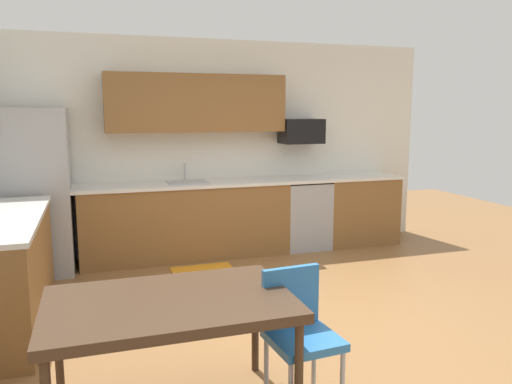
{
  "coord_description": "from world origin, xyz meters",
  "views": [
    {
      "loc": [
        -1.54,
        -3.75,
        1.81
      ],
      "look_at": [
        0.0,
        1.0,
        1.0
      ],
      "focal_mm": 35.27,
      "sensor_mm": 36.0,
      "label": 1
    }
  ],
  "objects_px": {
    "refrigerator": "(34,192)",
    "oven_range": "(303,214)",
    "microwave": "(301,131)",
    "chair_near_table": "(298,327)",
    "dining_table": "(170,309)"
  },
  "relations": [
    {
      "from": "refrigerator",
      "to": "oven_range",
      "type": "height_order",
      "value": "refrigerator"
    },
    {
      "from": "microwave",
      "to": "chair_near_table",
      "type": "xyz_separation_m",
      "value": [
        -1.48,
        -3.47,
        -1.04
      ]
    },
    {
      "from": "chair_near_table",
      "to": "refrigerator",
      "type": "bearing_deg",
      "value": 118.4
    },
    {
      "from": "refrigerator",
      "to": "dining_table",
      "type": "bearing_deg",
      "value": -72.51
    },
    {
      "from": "dining_table",
      "to": "chair_near_table",
      "type": "height_order",
      "value": "chair_near_table"
    },
    {
      "from": "refrigerator",
      "to": "microwave",
      "type": "distance_m",
      "value": 3.33
    },
    {
      "from": "dining_table",
      "to": "chair_near_table",
      "type": "distance_m",
      "value": 0.79
    },
    {
      "from": "oven_range",
      "to": "dining_table",
      "type": "relative_size",
      "value": 0.65
    },
    {
      "from": "oven_range",
      "to": "microwave",
      "type": "distance_m",
      "value": 1.09
    },
    {
      "from": "refrigerator",
      "to": "oven_range",
      "type": "bearing_deg",
      "value": 1.4
    },
    {
      "from": "refrigerator",
      "to": "microwave",
      "type": "xyz_separation_m",
      "value": [
        3.26,
        0.18,
        0.62
      ]
    },
    {
      "from": "chair_near_table",
      "to": "oven_range",
      "type": "bearing_deg",
      "value": 66.26
    },
    {
      "from": "refrigerator",
      "to": "microwave",
      "type": "bearing_deg",
      "value": 3.16
    },
    {
      "from": "dining_table",
      "to": "chair_near_table",
      "type": "relative_size",
      "value": 1.65
    },
    {
      "from": "refrigerator",
      "to": "chair_near_table",
      "type": "bearing_deg",
      "value": -61.6
    }
  ]
}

